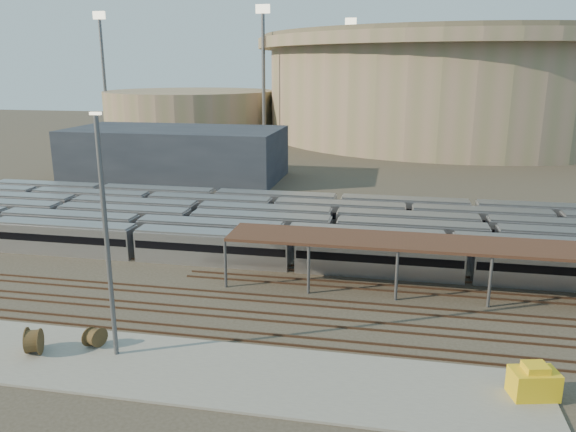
# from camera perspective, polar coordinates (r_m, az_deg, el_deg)

# --- Properties ---
(ground) EXTENTS (420.00, 420.00, 0.00)m
(ground) POSITION_cam_1_polar(r_m,az_deg,el_deg) (55.57, 1.27, -8.31)
(ground) COLOR #383026
(ground) RESTS_ON ground
(apron) EXTENTS (50.00, 9.00, 0.20)m
(apron) POSITION_cam_1_polar(r_m,az_deg,el_deg) (43.72, -8.98, -15.25)
(apron) COLOR gray
(apron) RESTS_ON ground
(subway_trains) EXTENTS (121.63, 23.90, 3.60)m
(subway_trains) POSITION_cam_1_polar(r_m,az_deg,el_deg) (72.47, 2.29, -1.18)
(subway_trains) COLOR #BABABF
(subway_trains) RESTS_ON ground
(inspection_shed) EXTENTS (60.30, 6.00, 5.30)m
(inspection_shed) POSITION_cam_1_polar(r_m,az_deg,el_deg) (58.44, 23.83, -3.24)
(inspection_shed) COLOR #56565B
(inspection_shed) RESTS_ON ground
(empty_tracks) EXTENTS (170.00, 9.62, 0.18)m
(empty_tracks) POSITION_cam_1_polar(r_m,az_deg,el_deg) (51.05, 0.29, -10.40)
(empty_tracks) COLOR #4C3323
(empty_tracks) RESTS_ON ground
(stadium) EXTENTS (124.00, 124.00, 32.50)m
(stadium) POSITION_cam_1_polar(r_m,az_deg,el_deg) (191.07, 16.45, 12.78)
(stadium) COLOR #8B735E
(stadium) RESTS_ON ground
(secondary_arena) EXTENTS (56.00, 56.00, 14.00)m
(secondary_arena) POSITION_cam_1_polar(r_m,az_deg,el_deg) (193.50, -9.85, 10.37)
(secondary_arena) COLOR #8B735E
(secondary_arena) RESTS_ON ground
(service_building) EXTENTS (42.00, 20.00, 10.00)m
(service_building) POSITION_cam_1_polar(r_m,az_deg,el_deg) (115.24, -11.33, 6.25)
(service_building) COLOR #1E232D
(service_building) RESTS_ON ground
(floodlight_0) EXTENTS (4.00, 1.00, 38.40)m
(floodlight_0) POSITION_cam_1_polar(r_m,az_deg,el_deg) (164.88, -2.51, 14.55)
(floodlight_0) COLOR #56565B
(floodlight_0) RESTS_ON ground
(floodlight_1) EXTENTS (4.00, 1.00, 38.40)m
(floodlight_1) POSITION_cam_1_polar(r_m,az_deg,el_deg) (194.34, -18.23, 13.91)
(floodlight_1) COLOR #56565B
(floodlight_1) RESTS_ON ground
(floodlight_3) EXTENTS (4.00, 1.00, 38.40)m
(floodlight_3) POSITION_cam_1_polar(r_m,az_deg,el_deg) (211.11, 6.26, 14.58)
(floodlight_3) COLOR #56565B
(floodlight_3) RESTS_ON ground
(cable_reel_west) EXTENTS (1.81, 2.34, 2.07)m
(cable_reel_west) POSITION_cam_1_polar(r_m,az_deg,el_deg) (49.06, -24.43, -11.48)
(cable_reel_west) COLOR brown
(cable_reel_west) RESTS_ON apron
(cable_reel_east) EXTENTS (1.40, 1.81, 1.60)m
(cable_reel_east) POSITION_cam_1_polar(r_m,az_deg,el_deg) (48.47, -19.04, -11.55)
(cable_reel_east) COLOR brown
(cable_reel_east) RESTS_ON apron
(yard_light_pole) EXTENTS (0.81, 0.36, 18.69)m
(yard_light_pole) POSITION_cam_1_polar(r_m,az_deg,el_deg) (43.64, -17.95, -2.21)
(yard_light_pole) COLOR #56565B
(yard_light_pole) RESTS_ON apron
(yellow_equipment) EXTENTS (3.43, 2.57, 1.92)m
(yellow_equipment) POSITION_cam_1_polar(r_m,az_deg,el_deg) (43.08, 23.68, -15.31)
(yellow_equipment) COLOR gold
(yellow_equipment) RESTS_ON apron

